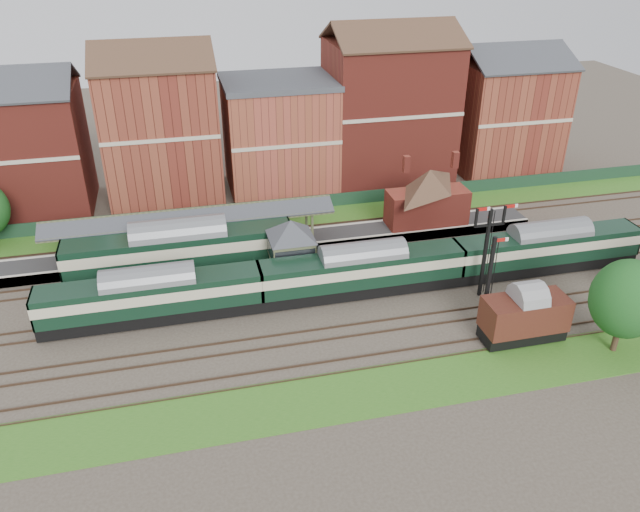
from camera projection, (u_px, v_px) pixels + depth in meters
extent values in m
plane|color=#473D33|center=(335.00, 297.00, 52.50)|extent=(160.00, 160.00, 0.00)
cube|color=#2D6619|center=(297.00, 218.00, 66.11)|extent=(90.00, 4.50, 0.06)
cube|color=#2D6619|center=(379.00, 390.00, 42.26)|extent=(90.00, 5.00, 0.06)
cube|color=#193823|center=(293.00, 204.00, 67.47)|extent=(90.00, 0.12, 1.50)
cube|color=#2D2D2D|center=(258.00, 246.00, 59.54)|extent=(55.00, 3.40, 1.00)
cube|color=#536749|center=(292.00, 270.00, 54.07)|extent=(3.40, 3.20, 2.40)
cube|color=#484F31|center=(291.00, 248.00, 53.01)|extent=(3.60, 3.40, 2.00)
pyramid|color=#383A3F|center=(291.00, 229.00, 52.14)|extent=(5.40, 5.40, 1.60)
cube|color=maroon|center=(380.00, 261.00, 55.76)|extent=(3.00, 2.40, 2.20)
cube|color=#4C3323|center=(383.00, 250.00, 54.50)|extent=(3.20, 1.34, 0.79)
cube|color=#4C3323|center=(378.00, 243.00, 55.61)|extent=(3.20, 1.34, 0.79)
cube|color=maroon|center=(427.00, 207.00, 61.92)|extent=(8.00, 3.00, 3.50)
pyramid|color=#4C3323|center=(429.00, 180.00, 60.55)|extent=(8.10, 8.10, 2.20)
cube|color=maroon|center=(405.00, 178.00, 59.80)|extent=(0.60, 0.60, 1.60)
cube|color=maroon|center=(454.00, 173.00, 60.82)|extent=(0.60, 0.60, 1.60)
cube|color=#484F31|center=(65.00, 252.00, 53.90)|extent=(0.22, 0.22, 3.40)
cube|color=#484F31|center=(306.00, 214.00, 60.61)|extent=(0.22, 0.22, 3.40)
cube|color=#383A3F|center=(191.00, 217.00, 55.53)|extent=(26.00, 1.99, 0.90)
cube|color=#383A3F|center=(190.00, 209.00, 57.14)|extent=(26.00, 1.99, 0.90)
cube|color=#484F31|center=(190.00, 209.00, 56.15)|extent=(26.00, 0.20, 0.20)
cube|color=black|center=(485.00, 254.00, 50.89)|extent=(0.25, 0.25, 8.00)
cube|color=black|center=(489.00, 225.00, 49.63)|extent=(2.60, 0.18, 0.18)
cube|color=#B2140F|center=(484.00, 209.00, 48.80)|extent=(1.10, 0.08, 0.25)
cube|color=#B2140F|center=(512.00, 206.00, 49.29)|extent=(1.10, 0.08, 0.25)
cube|color=black|center=(488.00, 284.00, 46.65)|extent=(0.25, 0.25, 8.00)
cube|color=#B2140F|center=(502.00, 240.00, 44.97)|extent=(1.10, 0.08, 0.25)
cube|color=maroon|center=(15.00, 153.00, 64.93)|extent=(14.00, 10.00, 13.00)
cube|color=maroon|center=(161.00, 133.00, 67.51)|extent=(12.00, 10.00, 15.00)
cube|color=#9C4232|center=(280.00, 137.00, 70.89)|extent=(12.00, 10.00, 12.00)
cube|color=maroon|center=(389.00, 113.00, 72.58)|extent=(14.00, 10.00, 16.00)
cube|color=maroon|center=(504.00, 117.00, 76.37)|extent=(12.00, 10.00, 13.00)
cube|color=black|center=(153.00, 314.00, 49.14)|extent=(17.16, 2.40, 1.05)
cube|color=black|center=(150.00, 295.00, 48.29)|extent=(17.16, 2.67, 2.48)
cube|color=beige|center=(150.00, 291.00, 48.15)|extent=(17.18, 2.71, 0.86)
cube|color=slate|center=(148.00, 279.00, 47.63)|extent=(17.16, 2.67, 0.57)
cube|color=black|center=(362.00, 287.00, 52.65)|extent=(17.16, 2.40, 1.05)
cube|color=black|center=(362.00, 269.00, 51.80)|extent=(17.16, 2.67, 2.48)
cube|color=beige|center=(362.00, 266.00, 51.65)|extent=(17.18, 2.71, 0.86)
cube|color=slate|center=(363.00, 254.00, 51.13)|extent=(17.16, 2.67, 0.57)
cube|color=black|center=(544.00, 264.00, 56.15)|extent=(17.16, 2.40, 1.05)
cube|color=black|center=(547.00, 246.00, 55.30)|extent=(17.16, 2.67, 2.48)
cube|color=beige|center=(548.00, 243.00, 55.16)|extent=(17.18, 2.71, 0.86)
cube|color=slate|center=(550.00, 232.00, 54.63)|extent=(17.16, 2.67, 0.57)
cube|color=black|center=(183.00, 269.00, 55.17)|extent=(19.67, 2.75, 1.20)
cube|color=black|center=(180.00, 249.00, 54.19)|extent=(19.67, 3.06, 2.84)
cube|color=beige|center=(180.00, 245.00, 54.03)|extent=(19.69, 3.10, 0.98)
cube|color=slate|center=(178.00, 232.00, 53.43)|extent=(19.67, 3.06, 0.66)
cube|color=black|center=(521.00, 332.00, 47.03)|extent=(6.26, 2.30, 0.94)
cube|color=#401312|center=(525.00, 313.00, 46.19)|extent=(6.26, 2.71, 2.50)
cube|color=gray|center=(528.00, 298.00, 45.53)|extent=(6.26, 2.71, 0.46)
cylinder|color=#382619|center=(618.00, 331.00, 45.30)|extent=(0.44, 0.44, 3.47)
ellipsoid|color=#154B1C|center=(627.00, 299.00, 43.96)|extent=(5.11, 5.11, 5.87)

